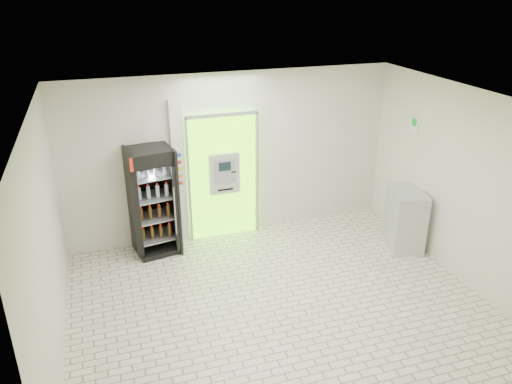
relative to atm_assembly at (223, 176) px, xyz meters
name	(u,v)px	position (x,y,z in m)	size (l,w,h in m)	color
ground	(279,304)	(0.20, -2.41, -1.17)	(6.00, 6.00, 0.00)	beige
room_shell	(282,190)	(0.20, -2.41, 0.67)	(6.00, 6.00, 6.00)	silver
atm_assembly	(223,176)	(0.00, 0.00, 0.00)	(1.30, 0.24, 2.33)	#67E813
pillar	(179,173)	(-0.78, 0.04, 0.13)	(0.22, 0.11, 2.60)	silver
beverage_cooler	(153,203)	(-1.29, -0.23, -0.26)	(0.81, 0.77, 1.90)	black
steel_cabinet	(405,219)	(2.92, -1.45, -0.64)	(0.76, 0.92, 1.07)	#B7BAC0
exit_sign	(415,124)	(3.19, -1.01, 0.95)	(0.02, 0.22, 0.26)	white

